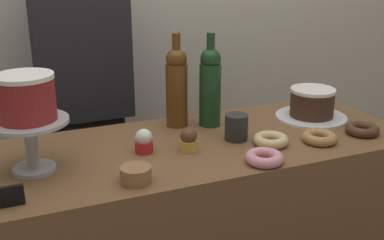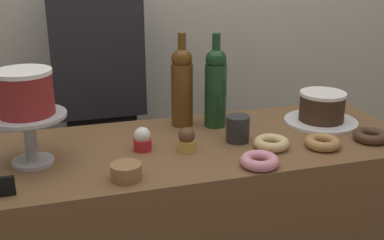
% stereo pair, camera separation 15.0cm
% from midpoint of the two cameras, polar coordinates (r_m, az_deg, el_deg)
% --- Properties ---
extents(cake_stand_pedestal, '(0.21, 0.21, 0.15)m').
position_cam_midpoint_polar(cake_stand_pedestal, '(1.40, -21.66, -1.92)').
color(cake_stand_pedestal, '#B2B2B7').
rests_on(cake_stand_pedestal, display_counter).
extents(white_layer_cake, '(0.16, 0.16, 0.13)m').
position_cam_midpoint_polar(white_layer_cake, '(1.36, -22.24, 2.48)').
color(white_layer_cake, maroon).
rests_on(white_layer_cake, cake_stand_pedestal).
extents(silver_serving_platter, '(0.26, 0.26, 0.01)m').
position_cam_midpoint_polar(silver_serving_platter, '(1.79, 11.72, 0.32)').
color(silver_serving_platter, white).
rests_on(silver_serving_platter, display_counter).
extents(chocolate_round_cake, '(0.16, 0.16, 0.10)m').
position_cam_midpoint_polar(chocolate_round_cake, '(1.77, 11.84, 2.05)').
color(chocolate_round_cake, '#3D2619').
rests_on(chocolate_round_cake, silver_serving_platter).
extents(wine_bottle_green, '(0.08, 0.08, 0.33)m').
position_cam_midpoint_polar(wine_bottle_green, '(1.64, -0.42, 4.12)').
color(wine_bottle_green, '#193D1E').
rests_on(wine_bottle_green, display_counter).
extents(wine_bottle_amber, '(0.08, 0.08, 0.33)m').
position_cam_midpoint_polar(wine_bottle_amber, '(1.64, -4.45, 4.07)').
color(wine_bottle_amber, '#5B3814').
rests_on(wine_bottle_amber, display_counter).
extents(cupcake_chocolate, '(0.06, 0.06, 0.07)m').
position_cam_midpoint_polar(cupcake_chocolate, '(1.46, -3.34, -2.46)').
color(cupcake_chocolate, gold).
rests_on(cupcake_chocolate, display_counter).
extents(cupcake_vanilla, '(0.06, 0.06, 0.07)m').
position_cam_midpoint_polar(cupcake_vanilla, '(1.46, -8.69, -2.60)').
color(cupcake_vanilla, red).
rests_on(cupcake_vanilla, display_counter).
extents(donut_maple, '(0.11, 0.11, 0.03)m').
position_cam_midpoint_polar(donut_maple, '(1.57, 12.37, -2.09)').
color(donut_maple, '#B27F47').
rests_on(donut_maple, display_counter).
extents(donut_chocolate, '(0.11, 0.11, 0.03)m').
position_cam_midpoint_polar(donut_chocolate, '(1.67, 17.29, -1.12)').
color(donut_chocolate, '#472D1E').
rests_on(donut_chocolate, display_counter).
extents(donut_pink, '(0.11, 0.11, 0.03)m').
position_cam_midpoint_polar(donut_pink, '(1.39, 5.59, -4.57)').
color(donut_pink, pink).
rests_on(donut_pink, display_counter).
extents(donut_glazed, '(0.11, 0.11, 0.03)m').
position_cam_midpoint_polar(donut_glazed, '(1.52, 6.63, -2.43)').
color(donut_glazed, '#E0C17F').
rests_on(donut_glazed, display_counter).
extents(cookie_stack, '(0.08, 0.08, 0.04)m').
position_cam_midpoint_polar(cookie_stack, '(1.29, -10.07, -6.50)').
color(cookie_stack, olive).
rests_on(cookie_stack, display_counter).
extents(price_sign_chalkboard, '(0.07, 0.01, 0.05)m').
position_cam_midpoint_polar(price_sign_chalkboard, '(1.26, -24.26, -8.40)').
color(price_sign_chalkboard, black).
rests_on(price_sign_chalkboard, display_counter).
extents(coffee_cup_ceramic, '(0.08, 0.08, 0.08)m').
position_cam_midpoint_polar(coffee_cup_ceramic, '(1.54, 2.57, -0.90)').
color(coffee_cup_ceramic, '#282828').
rests_on(coffee_cup_ceramic, display_counter).
extents(barista_figure, '(0.36, 0.22, 1.60)m').
position_cam_midpoint_polar(barista_figure, '(2.04, -14.59, 0.41)').
color(barista_figure, black).
rests_on(barista_figure, ground_plane).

